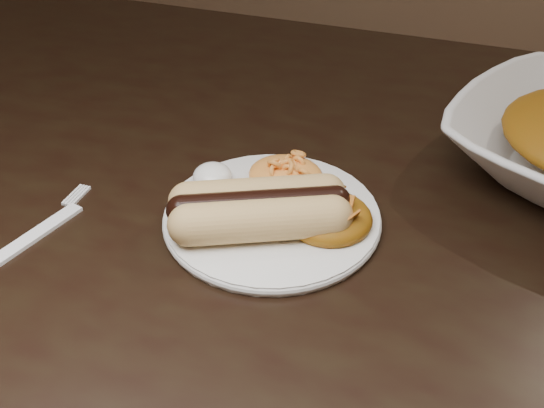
% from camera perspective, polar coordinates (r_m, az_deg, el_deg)
% --- Properties ---
extents(table, '(1.60, 0.90, 0.75)m').
position_cam_1_polar(table, '(0.75, -2.86, -3.19)').
color(table, black).
rests_on(table, floor).
extents(plate, '(0.24, 0.24, 0.01)m').
position_cam_1_polar(plate, '(0.62, 0.00, -1.14)').
color(plate, silver).
rests_on(plate, table).
extents(hotdog, '(0.14, 0.12, 0.04)m').
position_cam_1_polar(hotdog, '(0.59, -1.14, -0.37)').
color(hotdog, tan).
rests_on(hotdog, plate).
extents(mac_and_cheese, '(0.10, 0.09, 0.03)m').
position_cam_1_polar(mac_and_cheese, '(0.66, 1.25, 3.42)').
color(mac_and_cheese, '#FFA449').
rests_on(mac_and_cheese, plate).
extents(sour_cream, '(0.04, 0.04, 0.02)m').
position_cam_1_polar(sour_cream, '(0.66, -5.39, 2.82)').
color(sour_cream, white).
rests_on(sour_cream, plate).
extents(taco_salad, '(0.09, 0.08, 0.04)m').
position_cam_1_polar(taco_salad, '(0.60, 5.05, -0.55)').
color(taco_salad, '#C93907').
rests_on(taco_salad, plate).
extents(fork, '(0.05, 0.14, 0.00)m').
position_cam_1_polar(fork, '(0.65, -20.23, -2.45)').
color(fork, white).
rests_on(fork, table).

